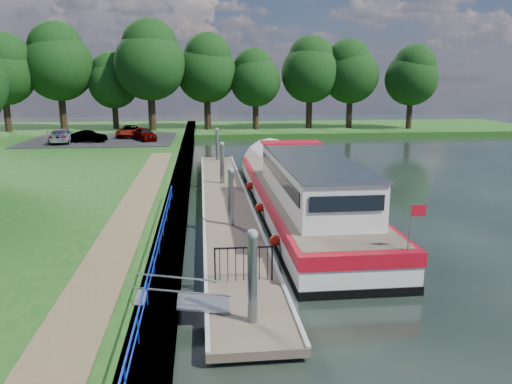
{
  "coord_description": "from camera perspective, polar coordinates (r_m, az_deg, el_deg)",
  "views": [
    {
      "loc": [
        -1.23,
        -12.49,
        6.64
      ],
      "look_at": [
        1.3,
        10.47,
        1.4
      ],
      "focal_mm": 35.0,
      "sensor_mm": 36.0,
      "label": 1
    }
  ],
  "objects": [
    {
      "name": "car_d",
      "position": [
        52.96,
        -14.32,
        6.74
      ],
      "size": [
        2.35,
        4.43,
        1.18
      ],
      "primitive_type": "imported",
      "rotation": [
        0.0,
        0.0,
        -0.09
      ],
      "color": "#999999",
      "rests_on": "carpark"
    },
    {
      "name": "gate_panel",
      "position": [
        15.74,
        -1.42,
        -7.65
      ],
      "size": [
        1.85,
        0.05,
        1.15
      ],
      "color": "black",
      "rests_on": "ground"
    },
    {
      "name": "far_bank",
      "position": [
        66.14,
        5.33,
        7.23
      ],
      "size": [
        60.0,
        18.0,
        0.6
      ],
      "primitive_type": "cube",
      "color": "#1B4714",
      "rests_on": "ground"
    },
    {
      "name": "horizon_trees",
      "position": [
        61.19,
        -6.83,
        13.92
      ],
      "size": [
        54.38,
        10.03,
        12.87
      ],
      "color": "#332316",
      "rests_on": "ground"
    },
    {
      "name": "pontoon",
      "position": [
        26.33,
        -3.41,
        -1.44
      ],
      "size": [
        2.5,
        30.0,
        0.56
      ],
      "color": "brown",
      "rests_on": "ground"
    },
    {
      "name": "car_b",
      "position": [
        49.66,
        -18.6,
        6.04
      ],
      "size": [
        3.42,
        1.53,
        1.09
      ],
      "primitive_type": "imported",
      "rotation": [
        0.0,
        0.0,
        1.45
      ],
      "color": "#999999",
      "rests_on": "carpark"
    },
    {
      "name": "car_c",
      "position": [
        50.07,
        -21.31,
        6.01
      ],
      "size": [
        2.18,
        4.64,
        1.31
      ],
      "primitive_type": "imported",
      "rotation": [
        0.0,
        0.0,
        3.22
      ],
      "color": "#999999",
      "rests_on": "carpark"
    },
    {
      "name": "ground",
      "position": [
        14.2,
        -0.61,
        -15.1
      ],
      "size": [
        160.0,
        160.0,
        0.0
      ],
      "primitive_type": "plane",
      "color": "black",
      "rests_on": "ground"
    },
    {
      "name": "blue_fence",
      "position": [
        16.46,
        -11.31,
        -6.37
      ],
      "size": [
        0.04,
        18.04,
        0.72
      ],
      "color": "#0C2DBF",
      "rests_on": "riverbank"
    },
    {
      "name": "gangway",
      "position": [
        14.33,
        -8.37,
        -12.18
      ],
      "size": [
        2.58,
        1.0,
        0.92
      ],
      "color": "#A5A8AD",
      "rests_on": "ground"
    },
    {
      "name": "carpark",
      "position": [
        51.76,
        -17.2,
        5.74
      ],
      "size": [
        14.0,
        12.0,
        0.06
      ],
      "primitive_type": "cube",
      "color": "black",
      "rests_on": "riverbank"
    },
    {
      "name": "footpath",
      "position": [
        21.55,
        -14.53,
        -3.37
      ],
      "size": [
        1.6,
        40.0,
        0.05
      ],
      "primitive_type": "cube",
      "color": "brown",
      "rests_on": "riverbank"
    },
    {
      "name": "mooring_piles",
      "position": [
        26.08,
        -3.45,
        0.9
      ],
      "size": [
        0.3,
        27.3,
        3.55
      ],
      "color": "gray",
      "rests_on": "ground"
    },
    {
      "name": "bank_edge",
      "position": [
        28.23,
        -8.81,
        -0.17
      ],
      "size": [
        1.1,
        90.0,
        0.78
      ],
      "primitive_type": "cube",
      "color": "#473D2D",
      "rests_on": "ground"
    },
    {
      "name": "car_a",
      "position": [
        49.75,
        -12.58,
        6.49
      ],
      "size": [
        2.84,
        3.89,
        1.23
      ],
      "primitive_type": "imported",
      "rotation": [
        0.0,
        0.0,
        0.43
      ],
      "color": "#999999",
      "rests_on": "carpark"
    },
    {
      "name": "barge",
      "position": [
        25.37,
        4.83,
        0.09
      ],
      "size": [
        4.36,
        21.15,
        4.78
      ],
      "color": "black",
      "rests_on": "ground"
    }
  ]
}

